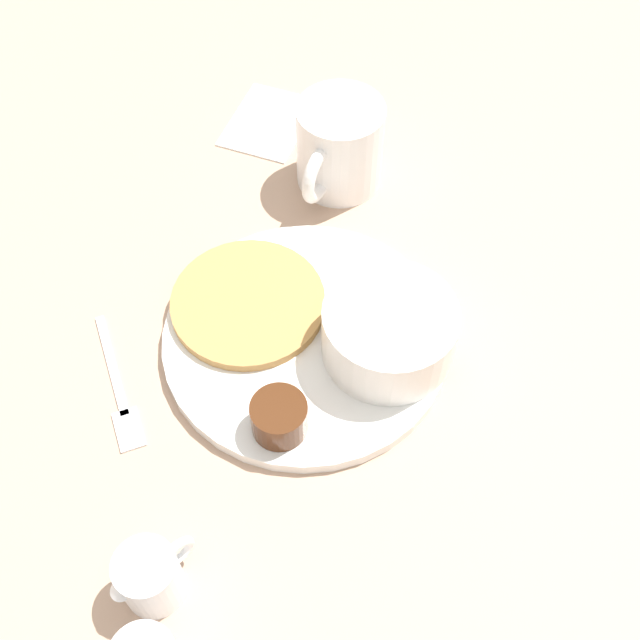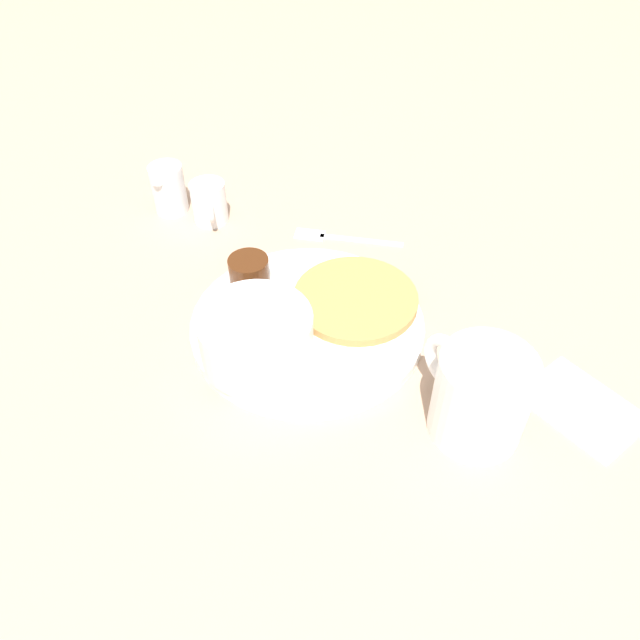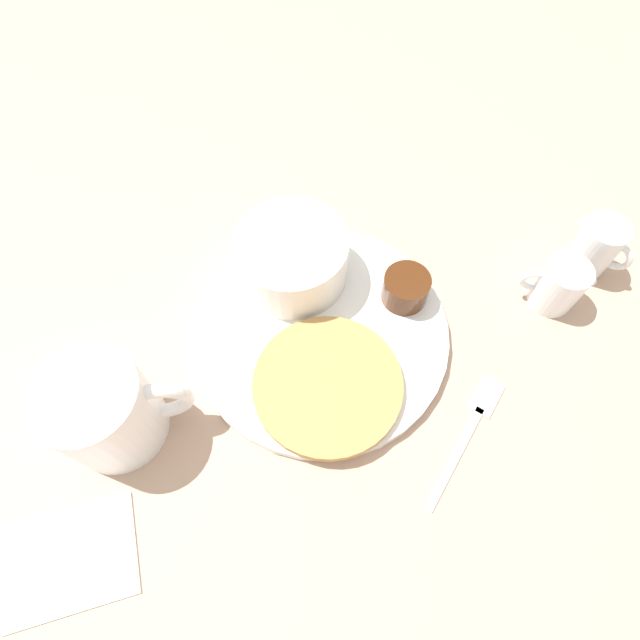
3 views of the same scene
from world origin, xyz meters
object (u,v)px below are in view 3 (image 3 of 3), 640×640
Objects in this scene: coffee_mug at (107,411)px; creamer_pitcher_far at (595,248)px; creamer_pitcher_near at (559,285)px; fork at (472,425)px; plate at (321,332)px; bowl at (291,257)px.

creamer_pitcher_far is (-0.46, -0.06, -0.01)m from coffee_mug.
fork is at bearing 40.11° from creamer_pitcher_near.
bowl is at bearing -79.64° from plate.
coffee_mug reaches higher than creamer_pitcher_far.
fork is (-0.29, 0.07, -0.04)m from coffee_mug.
plate is at bearing -165.93° from coffee_mug.
bowl and creamer_pitcher_far have the same top height.
creamer_pitcher_far reaches higher than plate.
coffee_mug is 1.07× the size of fork.
creamer_pitcher_far reaches higher than creamer_pitcher_near.
plate is 0.16m from fork.
coffee_mug is at bearing 4.44° from creamer_pitcher_near.
creamer_pitcher_near reaches higher than fork.
creamer_pitcher_far is at bearing -150.66° from creamer_pitcher_near.
creamer_pitcher_near is (-0.24, 0.08, -0.01)m from bowl.
bowl is at bearing -57.20° from fork.
creamer_pitcher_far reaches higher than fork.
coffee_mug is 0.41m from creamer_pitcher_near.
fork is at bearing 166.48° from coffee_mug.
coffee_mug is 0.46m from creamer_pitcher_far.
creamer_pitcher_near is at bearing -175.56° from coffee_mug.
creamer_pitcher_near is 0.57× the size of fork.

